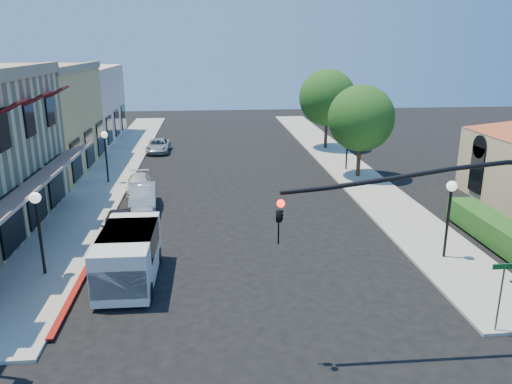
{
  "coord_description": "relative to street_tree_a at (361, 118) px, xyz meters",
  "views": [
    {
      "loc": [
        -1.71,
        -11.34,
        9.15
      ],
      "look_at": [
        0.42,
        10.43,
        2.6
      ],
      "focal_mm": 35.0,
      "sensor_mm": 36.0,
      "label": 1
    }
  ],
  "objects": [
    {
      "name": "sidewalk_left",
      "position": [
        -17.55,
        5.0,
        -4.13
      ],
      "size": [
        3.5,
        50.0,
        0.12
      ],
      "primitive_type": "cube",
      "color": "gray",
      "rests_on": "ground"
    },
    {
      "name": "sidewalk_right",
      "position": [
        -0.05,
        5.0,
        -4.13
      ],
      "size": [
        3.5,
        50.0,
        0.12
      ],
      "primitive_type": "cube",
      "color": "gray",
      "rests_on": "ground"
    },
    {
      "name": "curb_red_strip",
      "position": [
        -15.7,
        -14.0,
        -4.19
      ],
      "size": [
        0.25,
        10.0,
        0.06
      ],
      "primitive_type": "cube",
      "color": "maroon",
      "rests_on": "ground"
    },
    {
      "name": "yellow_stucco_building",
      "position": [
        -24.3,
        4.0,
        -0.39
      ],
      "size": [
        10.0,
        12.0,
        7.6
      ],
      "primitive_type": "cube",
      "color": "#E4B467",
      "rests_on": "ground"
    },
    {
      "name": "pink_stucco_building",
      "position": [
        -24.3,
        16.0,
        -0.69
      ],
      "size": [
        10.0,
        12.0,
        7.0
      ],
      "primitive_type": "cube",
      "color": "beige",
      "rests_on": "ground"
    },
    {
      "name": "hedge",
      "position": [
        2.9,
        -13.0,
        -4.19
      ],
      "size": [
        1.4,
        8.0,
        1.1
      ],
      "primitive_type": "cube",
      "color": "#1E4A15",
      "rests_on": "ground"
    },
    {
      "name": "street_tree_a",
      "position": [
        0.0,
        0.0,
        0.0
      ],
      "size": [
        4.56,
        4.56,
        6.48
      ],
      "color": "#342414",
      "rests_on": "ground"
    },
    {
      "name": "street_tree_b",
      "position": [
        0.0,
        10.0,
        0.35
      ],
      "size": [
        4.94,
        4.94,
        7.02
      ],
      "color": "#342414",
      "rests_on": "ground"
    },
    {
      "name": "signal_mast_arm",
      "position": [
        -2.94,
        -20.5,
        -0.11
      ],
      "size": [
        8.01,
        0.39,
        6.0
      ],
      "color": "black",
      "rests_on": "ground"
    },
    {
      "name": "street_name_sign",
      "position": [
        -1.3,
        -19.8,
        -2.5
      ],
      "size": [
        0.8,
        0.06,
        2.5
      ],
      "color": "#595B5E",
      "rests_on": "ground"
    },
    {
      "name": "lamppost_left_near",
      "position": [
        -17.3,
        -14.0,
        -1.46
      ],
      "size": [
        0.44,
        0.44,
        3.57
      ],
      "color": "black",
      "rests_on": "ground"
    },
    {
      "name": "lamppost_left_far",
      "position": [
        -17.3,
        0.0,
        -1.46
      ],
      "size": [
        0.44,
        0.44,
        3.57
      ],
      "color": "black",
      "rests_on": "ground"
    },
    {
      "name": "lamppost_right_near",
      "position": [
        -0.3,
        -14.0,
        -1.46
      ],
      "size": [
        0.44,
        0.44,
        3.57
      ],
      "color": "black",
      "rests_on": "ground"
    },
    {
      "name": "lamppost_right_far",
      "position": [
        -0.3,
        2.0,
        -1.46
      ],
      "size": [
        0.44,
        0.44,
        3.57
      ],
      "color": "black",
      "rests_on": "ground"
    },
    {
      "name": "white_van",
      "position": [
        -13.75,
        -14.91,
        -2.98
      ],
      "size": [
        2.15,
        4.77,
        2.11
      ],
      "color": "silver",
      "rests_on": "ground"
    },
    {
      "name": "parked_car_a",
      "position": [
        -15.0,
        -10.0,
        -3.57
      ],
      "size": [
        1.78,
        3.77,
        1.24
      ],
      "primitive_type": "imported",
      "rotation": [
        0.0,
        0.0,
        0.09
      ],
      "color": "black",
      "rests_on": "ground"
    },
    {
      "name": "parked_car_b",
      "position": [
        -14.31,
        -5.6,
        -3.51
      ],
      "size": [
        1.83,
        4.29,
        1.37
      ],
      "primitive_type": "imported",
      "rotation": [
        0.0,
        0.0,
        0.09
      ],
      "color": "#9FA3A4",
      "rests_on": "ground"
    },
    {
      "name": "parked_car_c",
      "position": [
        -15.0,
        -2.0,
        -3.67
      ],
      "size": [
        1.75,
        3.71,
        1.05
      ],
      "primitive_type": "imported",
      "rotation": [
        0.0,
        0.0,
        0.08
      ],
      "color": "#B9B9B7",
      "rests_on": "ground"
    },
    {
      "name": "parked_car_d",
      "position": [
        -14.82,
        10.0,
        -3.63
      ],
      "size": [
        1.94,
        4.09,
        1.13
      ],
      "primitive_type": "imported",
      "rotation": [
        0.0,
        0.0,
        -0.02
      ],
      "color": "#A9ADAF",
      "rests_on": "ground"
    }
  ]
}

